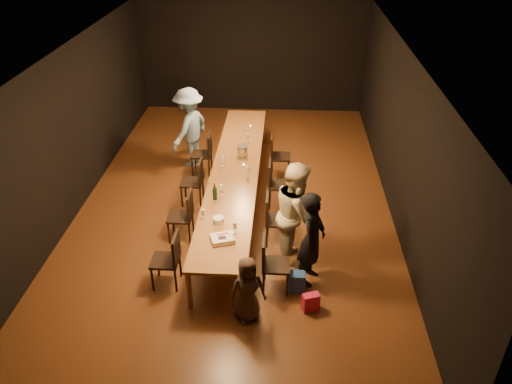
# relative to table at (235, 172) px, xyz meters

# --- Properties ---
(ground) EXTENTS (10.00, 10.00, 0.00)m
(ground) POSITION_rel_table_xyz_m (0.00, 0.00, -0.70)
(ground) COLOR #412410
(ground) RESTS_ON ground
(room_shell) EXTENTS (6.04, 10.04, 3.02)m
(room_shell) POSITION_rel_table_xyz_m (0.00, 0.00, 1.38)
(room_shell) COLOR black
(room_shell) RESTS_ON ground
(table) EXTENTS (0.90, 6.00, 0.75)m
(table) POSITION_rel_table_xyz_m (0.00, 0.00, 0.00)
(table) COLOR brown
(table) RESTS_ON ground
(chair_right_0) EXTENTS (0.42, 0.42, 0.93)m
(chair_right_0) POSITION_rel_table_xyz_m (0.85, -2.40, -0.24)
(chair_right_0) COLOR black
(chair_right_0) RESTS_ON ground
(chair_right_1) EXTENTS (0.42, 0.42, 0.93)m
(chair_right_1) POSITION_rel_table_xyz_m (0.85, -1.20, -0.24)
(chair_right_1) COLOR black
(chair_right_1) RESTS_ON ground
(chair_right_2) EXTENTS (0.42, 0.42, 0.93)m
(chair_right_2) POSITION_rel_table_xyz_m (0.85, 0.00, -0.24)
(chair_right_2) COLOR black
(chair_right_2) RESTS_ON ground
(chair_right_3) EXTENTS (0.42, 0.42, 0.93)m
(chair_right_3) POSITION_rel_table_xyz_m (0.85, 1.20, -0.24)
(chair_right_3) COLOR black
(chair_right_3) RESTS_ON ground
(chair_left_0) EXTENTS (0.42, 0.42, 0.93)m
(chair_left_0) POSITION_rel_table_xyz_m (-0.85, -2.40, -0.24)
(chair_left_0) COLOR black
(chair_left_0) RESTS_ON ground
(chair_left_1) EXTENTS (0.42, 0.42, 0.93)m
(chair_left_1) POSITION_rel_table_xyz_m (-0.85, -1.20, -0.24)
(chair_left_1) COLOR black
(chair_left_1) RESTS_ON ground
(chair_left_2) EXTENTS (0.42, 0.42, 0.93)m
(chair_left_2) POSITION_rel_table_xyz_m (-0.85, 0.00, -0.24)
(chair_left_2) COLOR black
(chair_left_2) RESTS_ON ground
(chair_left_3) EXTENTS (0.42, 0.42, 0.93)m
(chair_left_3) POSITION_rel_table_xyz_m (-0.85, 1.20, -0.24)
(chair_left_3) COLOR black
(chair_left_3) RESTS_ON ground
(woman_birthday) EXTENTS (0.53, 0.67, 1.60)m
(woman_birthday) POSITION_rel_table_xyz_m (1.38, -2.17, 0.10)
(woman_birthday) COLOR black
(woman_birthday) RESTS_ON ground
(woman_tan) EXTENTS (0.69, 0.88, 1.80)m
(woman_tan) POSITION_rel_table_xyz_m (1.15, -1.66, 0.20)
(woman_tan) COLOR beige
(woman_tan) RESTS_ON ground
(man_blue) EXTENTS (1.06, 1.31, 1.77)m
(man_blue) POSITION_rel_table_xyz_m (-1.15, 1.63, 0.18)
(man_blue) COLOR #88AFD2
(man_blue) RESTS_ON ground
(child) EXTENTS (0.60, 0.50, 1.05)m
(child) POSITION_rel_table_xyz_m (0.46, -3.05, -0.18)
(child) COLOR #3B2921
(child) RESTS_ON ground
(gift_bag_red) EXTENTS (0.27, 0.21, 0.29)m
(gift_bag_red) POSITION_rel_table_xyz_m (1.38, -2.84, -0.56)
(gift_bag_red) COLOR #D41F4E
(gift_bag_red) RESTS_ON ground
(gift_bag_blue) EXTENTS (0.28, 0.19, 0.34)m
(gift_bag_blue) POSITION_rel_table_xyz_m (1.17, -2.45, -0.53)
(gift_bag_blue) COLOR #234A9A
(gift_bag_blue) RESTS_ON ground
(birthday_cake) EXTENTS (0.41, 0.37, 0.08)m
(birthday_cake) POSITION_rel_table_xyz_m (0.03, -2.24, 0.09)
(birthday_cake) COLOR white
(birthday_cake) RESTS_ON table
(plate_stack) EXTENTS (0.24, 0.24, 0.10)m
(plate_stack) POSITION_rel_table_xyz_m (-0.10, -1.76, 0.10)
(plate_stack) COLOR white
(plate_stack) RESTS_ON table
(champagne_bottle) EXTENTS (0.08, 0.08, 0.33)m
(champagne_bottle) POSITION_rel_table_xyz_m (-0.24, -1.06, 0.21)
(champagne_bottle) COLOR black
(champagne_bottle) RESTS_ON table
(ice_bucket) EXTENTS (0.26, 0.26, 0.23)m
(ice_bucket) POSITION_rel_table_xyz_m (0.09, 0.59, 0.16)
(ice_bucket) COLOR #A8A8AC
(ice_bucket) RESTS_ON table
(wineglass_0) EXTENTS (0.06, 0.06, 0.21)m
(wineglass_0) POSITION_rel_table_xyz_m (-0.34, -1.71, 0.15)
(wineglass_0) COLOR beige
(wineglass_0) RESTS_ON table
(wineglass_1) EXTENTS (0.06, 0.06, 0.21)m
(wineglass_1) POSITION_rel_table_xyz_m (0.19, -2.03, 0.15)
(wineglass_1) COLOR beige
(wineglass_1) RESTS_ON table
(wineglass_2) EXTENTS (0.06, 0.06, 0.21)m
(wineglass_2) POSITION_rel_table_xyz_m (-0.15, -0.92, 0.15)
(wineglass_2) COLOR silver
(wineglass_2) RESTS_ON table
(wineglass_3) EXTENTS (0.06, 0.06, 0.21)m
(wineglass_3) POSITION_rel_table_xyz_m (0.25, -0.22, 0.15)
(wineglass_3) COLOR beige
(wineglass_3) RESTS_ON table
(wineglass_4) EXTENTS (0.06, 0.06, 0.21)m
(wineglass_4) POSITION_rel_table_xyz_m (-0.25, 0.15, 0.15)
(wineglass_4) COLOR silver
(wineglass_4) RESTS_ON table
(wineglass_5) EXTENTS (0.06, 0.06, 0.21)m
(wineglass_5) POSITION_rel_table_xyz_m (0.15, 1.22, 0.15)
(wineglass_5) COLOR silver
(wineglass_5) RESTS_ON table
(tealight_near) EXTENTS (0.05, 0.05, 0.03)m
(tealight_near) POSITION_rel_table_xyz_m (0.15, -2.07, 0.06)
(tealight_near) COLOR #B2B7B2
(tealight_near) RESTS_ON table
(tealight_mid) EXTENTS (0.05, 0.05, 0.03)m
(tealight_mid) POSITION_rel_table_xyz_m (0.15, 0.17, 0.06)
(tealight_mid) COLOR #B2B7B2
(tealight_mid) RESTS_ON table
(tealight_far) EXTENTS (0.05, 0.05, 0.03)m
(tealight_far) POSITION_rel_table_xyz_m (0.15, 2.03, 0.06)
(tealight_far) COLOR #B2B7B2
(tealight_far) RESTS_ON table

